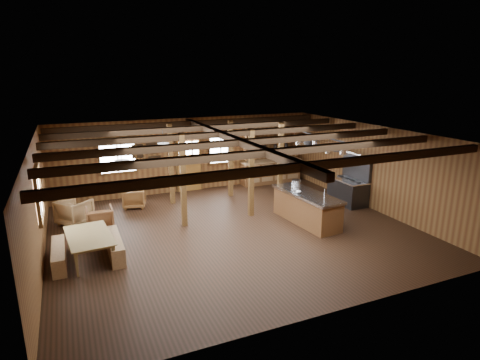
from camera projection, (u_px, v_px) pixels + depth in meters
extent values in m
cube|color=black|center=(234.00, 231.00, 11.64)|extent=(10.00, 9.00, 0.02)
cube|color=black|center=(234.00, 135.00, 10.89)|extent=(10.00, 9.00, 0.02)
cube|color=brown|center=(36.00, 208.00, 9.34)|extent=(0.02, 9.00, 2.80)
cube|color=brown|center=(374.00, 168.00, 13.20)|extent=(0.02, 9.00, 2.80)
cube|color=brown|center=(188.00, 155.00, 15.25)|extent=(10.00, 0.02, 2.80)
cube|color=brown|center=(330.00, 247.00, 7.28)|extent=(10.00, 0.02, 2.80)
cube|color=black|center=(303.00, 167.00, 7.83)|extent=(9.80, 0.12, 0.18)
cube|color=black|center=(268.00, 153.00, 9.16)|extent=(9.80, 0.12, 0.18)
cube|color=black|center=(241.00, 142.00, 10.49)|extent=(9.80, 0.12, 0.18)
cube|color=black|center=(221.00, 134.00, 11.81)|extent=(9.80, 0.12, 0.18)
cube|color=black|center=(204.00, 128.00, 13.14)|extent=(9.80, 0.12, 0.18)
cube|color=black|center=(193.00, 123.00, 14.29)|extent=(9.80, 0.12, 0.18)
cube|color=black|center=(234.00, 140.00, 10.93)|extent=(0.18, 8.82, 0.18)
cube|color=#412912|center=(183.00, 180.00, 11.69)|extent=(0.15, 0.15, 2.80)
cube|color=#412912|center=(171.00, 164.00, 13.71)|extent=(0.15, 0.15, 2.80)
cube|color=#412912|center=(251.00, 173.00, 12.54)|extent=(0.15, 0.15, 2.80)
cube|color=#412912|center=(230.00, 159.00, 14.56)|extent=(0.15, 0.15, 2.80)
cube|color=#412912|center=(280.00, 162.00, 14.04)|extent=(0.15, 0.15, 2.80)
cube|color=brown|center=(190.00, 177.00, 15.43)|extent=(0.90, 0.06, 1.10)
cube|color=#412912|center=(177.00, 165.00, 15.11)|extent=(0.06, 0.08, 2.10)
cube|color=#412912|center=(201.00, 163.00, 15.48)|extent=(0.06, 0.08, 2.10)
cube|color=#412912|center=(188.00, 136.00, 15.01)|extent=(1.02, 0.08, 0.06)
cube|color=white|center=(189.00, 151.00, 15.16)|extent=(0.84, 0.02, 0.90)
cube|color=white|center=(118.00, 155.00, 14.16)|extent=(1.20, 0.02, 1.20)
cube|color=#412912|center=(118.00, 155.00, 14.16)|extent=(1.32, 0.06, 1.32)
cube|color=white|center=(221.00, 147.00, 15.66)|extent=(0.90, 0.02, 1.20)
cube|color=#412912|center=(221.00, 147.00, 15.66)|extent=(1.02, 0.06, 1.32)
cube|color=white|center=(38.00, 194.00, 9.74)|extent=(0.02, 1.20, 1.20)
cube|color=#412912|center=(38.00, 194.00, 9.74)|extent=(0.14, 1.24, 1.32)
cube|color=silver|center=(154.00, 147.00, 14.60)|extent=(0.50, 0.03, 0.40)
cube|color=black|center=(154.00, 147.00, 14.59)|extent=(0.55, 0.02, 0.45)
cube|color=silver|center=(137.00, 151.00, 14.40)|extent=(0.35, 0.03, 0.45)
cube|color=black|center=(137.00, 151.00, 14.39)|extent=(0.40, 0.02, 0.50)
cube|color=silver|center=(155.00, 161.00, 14.74)|extent=(0.40, 0.03, 0.30)
cube|color=black|center=(155.00, 161.00, 14.73)|extent=(0.45, 0.02, 0.35)
cube|color=brown|center=(271.00, 172.00, 16.54)|extent=(2.50, 0.55, 0.90)
cube|color=brown|center=(271.00, 161.00, 16.40)|extent=(2.55, 0.60, 0.06)
cube|color=brown|center=(271.00, 149.00, 16.34)|extent=(2.30, 0.35, 0.04)
cube|color=brown|center=(271.00, 141.00, 16.24)|extent=(2.30, 0.35, 0.04)
cube|color=brown|center=(271.00, 132.00, 16.15)|extent=(2.30, 0.35, 0.04)
cube|color=brown|center=(245.00, 143.00, 15.80)|extent=(0.04, 0.35, 1.40)
cube|color=brown|center=(295.00, 139.00, 16.69)|extent=(0.04, 0.35, 1.40)
cylinder|color=#2B2B2D|center=(121.00, 152.00, 9.80)|extent=(0.02, 0.02, 0.45)
cone|color=silver|center=(122.00, 165.00, 9.89)|extent=(0.36, 0.36, 0.22)
cylinder|color=#2B2B2D|center=(163.00, 136.00, 12.15)|extent=(0.02, 0.02, 0.45)
cone|color=silver|center=(163.00, 147.00, 12.23)|extent=(0.36, 0.36, 0.22)
cylinder|color=#2B2B2D|center=(319.00, 136.00, 12.37)|extent=(0.04, 3.00, 0.04)
cylinder|color=#2B2B2D|center=(343.00, 146.00, 11.17)|extent=(0.01, 0.01, 0.18)
cylinder|color=silver|center=(343.00, 152.00, 11.21)|extent=(0.18, 0.18, 0.14)
cylinder|color=#2B2B2D|center=(337.00, 144.00, 11.54)|extent=(0.01, 0.01, 0.16)
cylinder|color=#2B2B2D|center=(337.00, 149.00, 11.58)|extent=(0.27, 0.27, 0.14)
cylinder|color=#2B2B2D|center=(329.00, 144.00, 11.89)|extent=(0.01, 0.01, 0.29)
cylinder|color=silver|center=(328.00, 151.00, 11.95)|extent=(0.20, 0.20, 0.14)
cylinder|color=#2B2B2D|center=(320.00, 141.00, 12.20)|extent=(0.01, 0.01, 0.24)
cylinder|color=#2B2B2D|center=(319.00, 147.00, 12.25)|extent=(0.21, 0.21, 0.14)
cylinder|color=#2B2B2D|center=(316.00, 138.00, 12.58)|extent=(0.01, 0.01, 0.18)
cylinder|color=silver|center=(316.00, 143.00, 12.63)|extent=(0.21, 0.21, 0.14)
cylinder|color=#2B2B2D|center=(308.00, 137.00, 12.92)|extent=(0.01, 0.01, 0.22)
cylinder|color=#2B2B2D|center=(308.00, 142.00, 12.96)|extent=(0.27, 0.27, 0.14)
cylinder|color=#2B2B2D|center=(300.00, 136.00, 13.24)|extent=(0.01, 0.01, 0.28)
cylinder|color=silver|center=(300.00, 142.00, 13.29)|extent=(0.28, 0.28, 0.14)
cylinder|color=#2B2B2D|center=(295.00, 134.00, 13.58)|extent=(0.01, 0.01, 0.24)
cylinder|color=#2B2B2D|center=(295.00, 139.00, 13.63)|extent=(0.28, 0.28, 0.14)
cube|color=brown|center=(306.00, 209.00, 12.20)|extent=(1.00, 2.46, 0.86)
cube|color=silver|center=(307.00, 194.00, 12.08)|extent=(1.08, 2.56, 0.08)
cylinder|color=#2B2B2D|center=(319.00, 200.00, 11.55)|extent=(0.44, 0.44, 0.06)
cylinder|color=silver|center=(325.00, 194.00, 11.59)|extent=(0.03, 0.03, 0.30)
cube|color=brown|center=(289.00, 203.00, 13.41)|extent=(0.54, 0.41, 0.45)
cube|color=#2B2B2D|center=(348.00, 192.00, 13.95)|extent=(0.74, 1.39, 0.83)
cube|color=silver|center=(349.00, 180.00, 13.84)|extent=(0.76, 1.41, 0.04)
cube|color=#2B2B2D|center=(357.00, 165.00, 13.83)|extent=(0.12, 1.39, 0.92)
cube|color=silver|center=(355.00, 152.00, 13.66)|extent=(0.40, 1.48, 0.05)
imported|color=olive|center=(92.00, 247.00, 9.85)|extent=(1.15, 1.87, 0.63)
cube|color=brown|center=(59.00, 256.00, 9.59)|extent=(0.30, 1.61, 0.44)
cube|color=brown|center=(115.00, 246.00, 10.08)|extent=(0.32, 1.71, 0.47)
imported|color=brown|center=(100.00, 219.00, 11.62)|extent=(0.75, 0.77, 0.69)
imported|color=brown|center=(134.00, 198.00, 13.58)|extent=(0.88, 0.89, 0.67)
imported|color=olive|center=(75.00, 212.00, 12.08)|extent=(1.18, 1.18, 0.77)
cylinder|color=silver|center=(296.00, 183.00, 12.81)|extent=(0.31, 0.31, 0.18)
imported|color=silver|center=(297.00, 192.00, 12.04)|extent=(0.28, 0.28, 0.06)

